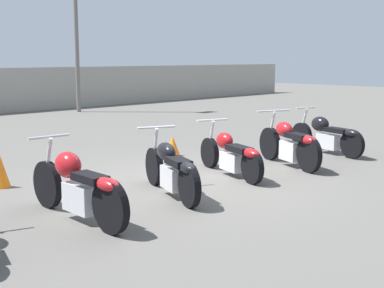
{
  "coord_description": "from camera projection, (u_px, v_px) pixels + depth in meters",
  "views": [
    {
      "loc": [
        -6.18,
        -6.26,
        2.07
      ],
      "look_at": [
        0.0,
        -0.12,
        0.65
      ],
      "focal_mm": 50.0,
      "sensor_mm": 36.0,
      "label": 1
    }
  ],
  "objects": [
    {
      "name": "ground_plane",
      "position": [
        187.0,
        181.0,
        9.01
      ],
      "size": [
        60.0,
        60.0,
        0.0
      ],
      "primitive_type": "plane",
      "color": "#5B5954"
    },
    {
      "name": "motorcycle_slot_4",
      "position": [
        290.0,
        144.0,
        10.2
      ],
      "size": [
        0.99,
        1.9,
        1.03
      ],
      "rotation": [
        0.0,
        0.0,
        -0.38
      ],
      "color": "black",
      "rests_on": "ground_plane"
    },
    {
      "name": "traffic_cone_far",
      "position": [
        173.0,
        146.0,
        11.33
      ],
      "size": [
        0.32,
        0.32,
        0.42
      ],
      "color": "orange",
      "rests_on": "ground_plane"
    },
    {
      "name": "motorcycle_slot_5",
      "position": [
        327.0,
        135.0,
        11.58
      ],
      "size": [
        0.76,
        2.06,
        0.95
      ],
      "rotation": [
        0.0,
        0.0,
        -0.25
      ],
      "color": "black",
      "rests_on": "ground_plane"
    },
    {
      "name": "motorcycle_slot_1",
      "position": [
        78.0,
        186.0,
        6.79
      ],
      "size": [
        0.6,
        2.2,
        1.02
      ],
      "rotation": [
        0.0,
        0.0,
        -0.04
      ],
      "color": "black",
      "rests_on": "ground_plane"
    },
    {
      "name": "traffic_cone_near",
      "position": [
        1.0,
        171.0,
        8.55
      ],
      "size": [
        0.29,
        0.29,
        0.53
      ],
      "color": "orange",
      "rests_on": "ground_plane"
    },
    {
      "name": "motorcycle_slot_2",
      "position": [
        172.0,
        169.0,
        8.0
      ],
      "size": [
        0.96,
        1.96,
        0.98
      ],
      "rotation": [
        0.0,
        0.0,
        -0.38
      ],
      "color": "black",
      "rests_on": "ground_plane"
    },
    {
      "name": "motorcycle_slot_3",
      "position": [
        231.0,
        155.0,
        9.37
      ],
      "size": [
        0.91,
        1.98,
        0.93
      ],
      "rotation": [
        0.0,
        0.0,
        -0.33
      ],
      "color": "black",
      "rests_on": "ground_plane"
    }
  ]
}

